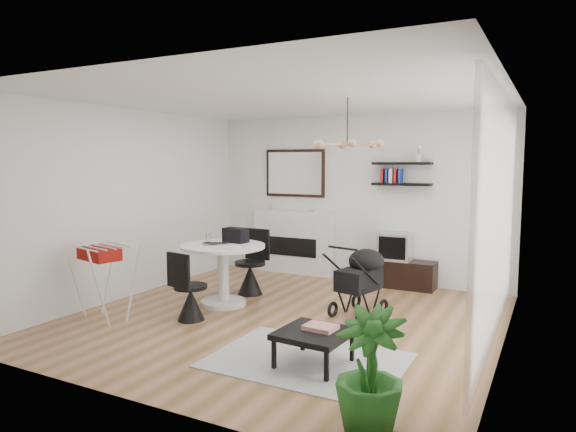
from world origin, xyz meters
The scene contains 25 objects.
floor centered at (0.00, 0.00, 0.00)m, with size 5.00×5.00×0.00m, color brown.
ceiling centered at (0.00, 0.00, 2.70)m, with size 5.00×5.00×0.00m, color white.
wall_back centered at (0.00, 2.50, 1.35)m, with size 5.00×5.00×0.00m, color white.
wall_left centered at (-2.50, 0.00, 1.35)m, with size 5.00×5.00×0.00m, color white.
wall_right centered at (2.50, 0.00, 1.35)m, with size 5.00×5.00×0.00m, color white.
sheer_curtain centered at (2.40, 0.20, 1.35)m, with size 0.04×3.60×2.60m, color white.
fireplace centered at (-1.10, 2.42, 0.69)m, with size 1.50×0.17×2.16m.
shelf_lower centered at (0.81, 2.37, 1.60)m, with size 0.90×0.25×0.04m, color black.
shelf_upper centered at (0.81, 2.37, 1.92)m, with size 0.90×0.25×0.04m, color black.
pendant_lamp centered at (0.70, 0.30, 2.15)m, with size 0.90×0.90×0.10m, color tan, non-canonical shape.
tv_console centered at (0.81, 2.29, 0.21)m, with size 1.14×0.40×0.43m, color black.
crt_tv centered at (0.76, 2.29, 0.64)m, with size 0.49×0.43×0.43m.
dining_table centered at (-1.02, 0.18, 0.55)m, with size 1.14×1.14×0.83m.
laptop centered at (-1.10, 0.10, 0.84)m, with size 0.33×0.21×0.03m, color black.
black_bag centered at (-0.98, 0.44, 0.93)m, with size 0.33×0.20×0.20m, color black.
newspaper centered at (-0.86, 0.05, 0.84)m, with size 0.33×0.27×0.01m, color white.
drinking_glass centered at (-1.36, 0.31, 0.88)m, with size 0.06×0.06×0.10m, color white.
chair_far centered at (-1.01, 0.86, 0.30)m, with size 0.45×0.46×0.95m.
chair_near centered at (-1.00, -0.58, 0.27)m, with size 0.42×0.44×0.86m.
drying_rack centered at (-1.95, -1.03, 0.49)m, with size 0.74×0.71×0.93m.
stroller centered at (0.77, 0.66, 0.40)m, with size 0.62×0.83×0.93m.
rug centered at (0.84, -1.08, 0.01)m, with size 1.85×1.34×0.01m, color #ACACAC.
coffee_table centered at (0.95, -1.15, 0.31)m, with size 0.68×0.68×0.33m.
magazines centered at (0.98, -1.08, 0.36)m, with size 0.30×0.24×0.04m, color #DC5137.
potted_plant centered at (1.80, -2.05, 0.45)m, with size 0.50×0.50×0.90m, color #205C1A.
Camera 1 is at (2.92, -5.46, 1.94)m, focal length 32.00 mm.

